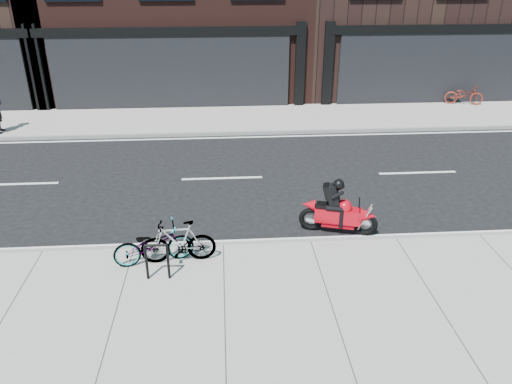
{
  "coord_description": "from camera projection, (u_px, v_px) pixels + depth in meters",
  "views": [
    {
      "loc": [
        0.06,
        -11.69,
        6.07
      ],
      "look_at": [
        0.82,
        -0.9,
        0.9
      ],
      "focal_mm": 35.0,
      "sensor_mm": 36.0,
      "label": 1
    }
  ],
  "objects": [
    {
      "name": "ground",
      "position": [
        223.0,
        209.0,
        13.13
      ],
      "size": [
        120.0,
        120.0,
        0.0
      ],
      "primitive_type": "plane",
      "color": "black",
      "rests_on": "ground"
    },
    {
      "name": "sidewalk_far",
      "position": [
        221.0,
        119.0,
        20.08
      ],
      "size": [
        60.0,
        3.5,
        0.13
      ],
      "primitive_type": "cube",
      "color": "gray",
      "rests_on": "ground"
    },
    {
      "name": "motorcycle",
      "position": [
        342.0,
        212.0,
        11.78
      ],
      "size": [
        1.84,
        0.84,
        1.4
      ],
      "rotation": [
        0.0,
        0.0,
        -0.28
      ],
      "color": "black",
      "rests_on": "ground"
    },
    {
      "name": "bicycle_rear",
      "position": [
        178.0,
        242.0,
        10.47
      ],
      "size": [
        1.61,
        0.56,
        0.95
      ],
      "primitive_type": "imported",
      "rotation": [
        0.0,
        0.0,
        4.78
      ],
      "color": "gray",
      "rests_on": "sidewalk_near"
    },
    {
      "name": "bicycle_front",
      "position": [
        154.0,
        244.0,
        10.46
      ],
      "size": [
        1.77,
        0.94,
        0.88
      ],
      "primitive_type": "imported",
      "rotation": [
        0.0,
        0.0,
        1.79
      ],
      "color": "gray",
      "rests_on": "sidewalk_near"
    },
    {
      "name": "sidewalk_near",
      "position": [
        225.0,
        339.0,
        8.61
      ],
      "size": [
        60.0,
        6.0,
        0.13
      ],
      "primitive_type": "cube",
      "color": "gray",
      "rests_on": "ground"
    },
    {
      "name": "bicycle_far",
      "position": [
        464.0,
        95.0,
        21.67
      ],
      "size": [
        1.68,
        0.93,
        0.84
      ],
      "primitive_type": "imported",
      "rotation": [
        0.0,
        0.0,
        1.32
      ],
      "color": "maroon",
      "rests_on": "sidewalk_far"
    },
    {
      "name": "bike_rack",
      "position": [
        157.0,
        258.0,
        9.91
      ],
      "size": [
        0.48,
        0.07,
        0.81
      ],
      "rotation": [
        0.0,
        0.0,
        -0.02
      ],
      "color": "black",
      "rests_on": "sidewalk_near"
    }
  ]
}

